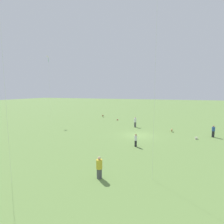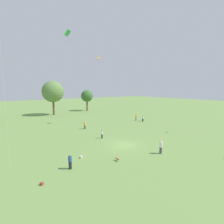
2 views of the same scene
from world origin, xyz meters
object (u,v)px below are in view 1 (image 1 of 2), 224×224
Objects in this scene: kite_4 at (49,62)px; picnic_bag_1 at (196,138)px; person_0 at (99,168)px; dog_1 at (172,130)px; picnic_bag_0 at (117,120)px; person_3 at (135,122)px; person_1 at (136,140)px; person_5 at (213,131)px; dog_0 at (103,116)px.

kite_4 is 43.62× the size of picnic_bag_1.
person_0 is 0.12× the size of kite_4.
dog_1 is (-5.08, -18.22, -0.52)m from person_0.
person_3 is at bearing 131.01° from picnic_bag_0.
person_0 is at bearing -169.87° from person_3.
person_1 is 19.30m from picnic_bag_0.
picnic_bag_0 is at bearing 142.77° from dog_1.
picnic_bag_0 is (-13.97, -5.76, -12.82)m from kite_4.
person_5 is 4.74× the size of picnic_bag_0.
kite_4 is at bearing 94.56° from person_3.
kite_4 is at bearing 22.42° from picnic_bag_0.
person_3 reaches higher than dog_0.
picnic_bag_0 is 1.13× the size of picnic_bag_1.
picnic_bag_1 is at bearing 142.75° from picnic_bag_0.
person_3 is 22.81m from kite_4.
person_0 reaches higher than picnic_bag_1.
kite_4 reaches higher than person_3.
person_1 is 11.59m from person_3.
dog_1 is 4.90m from picnic_bag_1.
picnic_bag_0 is at bearing -3.15° from person_0.
dog_1 is at bearing -47.91° from picnic_bag_1.
picnic_bag_1 is (-8.36, -14.58, -0.69)m from person_0.
picnic_bag_0 is (17.67, -9.54, -0.76)m from person_5.
picnic_bag_0 is at bearing -42.87° from kite_4.
picnic_bag_0 is at bearing 47.06° from person_3.
dog_1 is at bearing 107.26° from dog_0.
person_0 is 2.57× the size of dog_1.
picnic_bag_1 is (-29.20, 5.82, -12.77)m from kite_4.
dog_0 is at bearing 4.09° from person_0.
person_3 is 2.87× the size of dog_1.
person_3 is 6.74m from dog_1.
person_0 is 0.99× the size of person_5.
dog_1 reaches higher than picnic_bag_1.
picnic_bag_1 is at bearing -74.95° from person_5.
kite_4 is 18.05m from dog_0.
person_1 reaches higher than picnic_bag_1.
dog_1 is (5.72, -1.59, -0.54)m from person_5.
picnic_bag_0 is (6.87, -26.17, -0.74)m from person_0.
person_0 reaches higher than person_1.
picnic_bag_1 is at bearing -47.68° from person_0.
person_3 reaches higher than picnic_bag_1.
dog_0 reaches higher than dog_1.
person_0 is 32.31m from dog_0.
dog_0 is at bearing -145.16° from person_5.
dog_1 is (-4.03, -9.64, -0.47)m from person_1.
kite_4 is at bearing -121.72° from person_5.
person_3 is at bearing -13.78° from person_0.
dog_0 is at bearing 126.44° from person_1.
person_3 is (2.47, -11.32, 0.16)m from person_1.
person_5 is 5.96m from dog_1.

